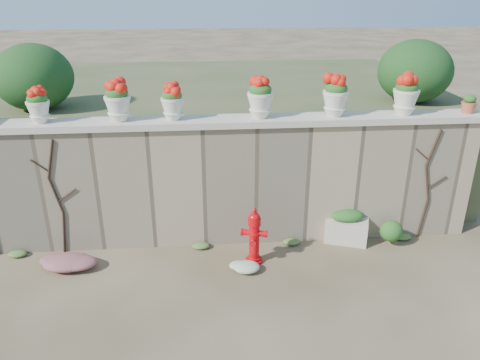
{
  "coord_description": "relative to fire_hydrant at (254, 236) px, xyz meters",
  "views": [
    {
      "loc": [
        -0.42,
        -5.13,
        4.03
      ],
      "look_at": [
        0.13,
        1.4,
        1.24
      ],
      "focal_mm": 35.0,
      "sensor_mm": 36.0,
      "label": 1
    }
  ],
  "objects": [
    {
      "name": "ground",
      "position": [
        -0.32,
        -1.03,
        -0.46
      ],
      "size": [
        80.0,
        80.0,
        0.0
      ],
      "primitive_type": "plane",
      "color": "#493924",
      "rests_on": "ground"
    },
    {
      "name": "stone_wall",
      "position": [
        -0.32,
        0.77,
        0.54
      ],
      "size": [
        8.0,
        0.4,
        2.0
      ],
      "primitive_type": "cube",
      "color": "#9D8869",
      "rests_on": "ground"
    },
    {
      "name": "wall_cap",
      "position": [
        -0.32,
        0.77,
        1.59
      ],
      "size": [
        8.1,
        0.52,
        0.1
      ],
      "primitive_type": "cube",
      "color": "beige",
      "rests_on": "stone_wall"
    },
    {
      "name": "raised_fill",
      "position": [
        -0.32,
        3.97,
        0.54
      ],
      "size": [
        9.0,
        6.0,
        2.0
      ],
      "primitive_type": "cube",
      "color": "#384C23",
      "rests_on": "ground"
    },
    {
      "name": "back_shrub_left",
      "position": [
        -3.52,
        1.97,
        2.09
      ],
      "size": [
        1.3,
        1.3,
        1.1
      ],
      "primitive_type": "ellipsoid",
      "color": "#143814",
      "rests_on": "raised_fill"
    },
    {
      "name": "back_shrub_right",
      "position": [
        3.08,
        1.97,
        2.09
      ],
      "size": [
        1.3,
        1.3,
        1.1
      ],
      "primitive_type": "ellipsoid",
      "color": "#143814",
      "rests_on": "raised_fill"
    },
    {
      "name": "vine_left",
      "position": [
        -2.99,
        0.55,
        0.53
      ],
      "size": [
        0.6,
        0.04,
        1.91
      ],
      "color": "black",
      "rests_on": "ground"
    },
    {
      "name": "vine_right",
      "position": [
        2.91,
        0.55,
        0.53
      ],
      "size": [
        0.6,
        0.04,
        1.91
      ],
      "color": "black",
      "rests_on": "ground"
    },
    {
      "name": "fire_hydrant",
      "position": [
        0.0,
        0.0,
        0.0
      ],
      "size": [
        0.4,
        0.28,
        0.92
      ],
      "rotation": [
        0.0,
        0.0,
        -0.25
      ],
      "color": "red",
      "rests_on": "ground"
    },
    {
      "name": "planter_box",
      "position": [
        1.61,
        0.52,
        -0.2
      ],
      "size": [
        0.78,
        0.61,
        0.57
      ],
      "rotation": [
        0.0,
        0.0,
        -0.34
      ],
      "color": "beige",
      "rests_on": "ground"
    },
    {
      "name": "green_shrub",
      "position": [
        2.31,
        0.21,
        -0.15
      ],
      "size": [
        0.65,
        0.59,
        0.62
      ],
      "primitive_type": "ellipsoid",
      "color": "#1E5119",
      "rests_on": "ground"
    },
    {
      "name": "magenta_clump",
      "position": [
        -2.89,
        0.07,
        -0.33
      ],
      "size": [
        0.98,
        0.65,
        0.26
      ],
      "primitive_type": "ellipsoid",
      "color": "#C2266B",
      "rests_on": "ground"
    },
    {
      "name": "white_flowers",
      "position": [
        -0.21,
        -0.22,
        -0.37
      ],
      "size": [
        0.5,
        0.4,
        0.18
      ],
      "primitive_type": "ellipsoid",
      "color": "white",
      "rests_on": "ground"
    },
    {
      "name": "urn_pot_0",
      "position": [
        -3.11,
        0.77,
        1.89
      ],
      "size": [
        0.33,
        0.33,
        0.52
      ],
      "color": "silver",
      "rests_on": "wall_cap"
    },
    {
      "name": "urn_pot_1",
      "position": [
        -1.97,
        0.77,
        1.94
      ],
      "size": [
        0.39,
        0.39,
        0.61
      ],
      "color": "silver",
      "rests_on": "wall_cap"
    },
    {
      "name": "urn_pot_2",
      "position": [
        -1.16,
        0.77,
        1.9
      ],
      "size": [
        0.34,
        0.34,
        0.54
      ],
      "color": "silver",
      "rests_on": "wall_cap"
    },
    {
      "name": "urn_pot_3",
      "position": [
        0.16,
        0.77,
        1.94
      ],
      "size": [
        0.4,
        0.4,
        0.62
      ],
      "color": "silver",
      "rests_on": "wall_cap"
    },
    {
      "name": "urn_pot_4",
      "position": [
        1.32,
        0.77,
        1.94
      ],
      "size": [
        0.4,
        0.4,
        0.62
      ],
      "color": "silver",
      "rests_on": "wall_cap"
    },
    {
      "name": "urn_pot_5",
      "position": [
        2.43,
        0.77,
        1.95
      ],
      "size": [
        0.4,
        0.4,
        0.63
      ],
      "color": "silver",
      "rests_on": "wall_cap"
    },
    {
      "name": "terracotta_pot",
      "position": [
        3.48,
        0.77,
        1.77
      ],
      "size": [
        0.23,
        0.23,
        0.28
      ],
      "color": "#B65537",
      "rests_on": "wall_cap"
    }
  ]
}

